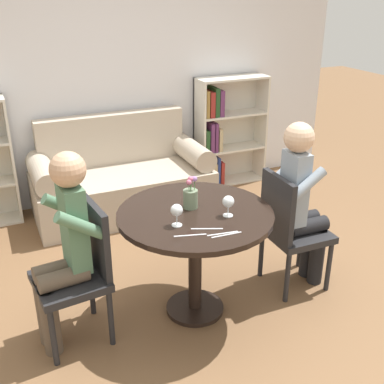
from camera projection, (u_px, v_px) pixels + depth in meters
name	position (u px, v px, depth m)	size (l,w,h in m)	color
ground_plane	(195.00, 309.00, 3.37)	(16.00, 16.00, 0.00)	brown
back_wall	(103.00, 67.00, 4.65)	(5.20, 0.05, 2.70)	silver
round_table	(195.00, 231.00, 3.12)	(1.01, 1.01, 0.76)	black
couch	(121.00, 181.00, 4.72)	(1.69, 0.80, 0.92)	#B7A893
bookshelf_right	(222.00, 133.00, 5.30)	(0.78, 0.28, 1.18)	silver
chair_left	(81.00, 268.00, 2.95)	(0.46, 0.46, 0.90)	#232326
chair_right	(289.00, 227.00, 3.45)	(0.43, 0.43, 0.90)	#232326
person_left	(64.00, 247.00, 2.83)	(0.44, 0.37, 1.25)	brown
person_right	(302.00, 202.00, 3.41)	(0.42, 0.34, 1.26)	black
wine_glass_left	(177.00, 211.00, 2.86)	(0.07, 0.07, 0.14)	white
wine_glass_right	(228.00, 202.00, 2.98)	(0.07, 0.07, 0.14)	white
flower_vase	(191.00, 196.00, 3.10)	(0.10, 0.10, 0.22)	gray
knife_left_setting	(207.00, 229.00, 2.86)	(0.18, 0.09, 0.00)	silver
fork_left_setting	(190.00, 235.00, 2.78)	(0.19, 0.06, 0.00)	silver
knife_right_setting	(223.00, 234.00, 2.80)	(0.19, 0.04, 0.00)	silver
fork_right_setting	(227.00, 235.00, 2.79)	(0.19, 0.02, 0.00)	silver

